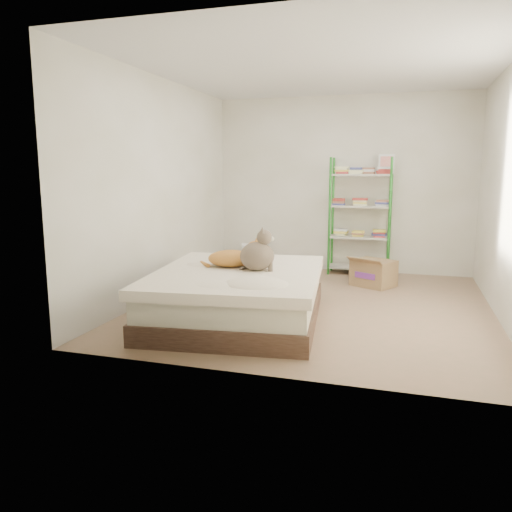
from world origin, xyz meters
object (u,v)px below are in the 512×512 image
at_px(grey_cat, 257,250).
at_px(orange_cat, 231,256).
at_px(bed, 238,295).
at_px(cardboard_box, 374,273).
at_px(shelf_unit, 361,213).
at_px(white_bin, 253,257).

bearing_deg(grey_cat, orange_cat, 57.19).
relative_size(bed, grey_cat, 5.24).
bearing_deg(cardboard_box, bed, -93.06).
distance_m(orange_cat, shelf_unit, 2.79).
xyz_separation_m(shelf_unit, white_bin, (-1.59, -0.15, -0.71)).
distance_m(shelf_unit, cardboard_box, 1.07).
bearing_deg(bed, grey_cat, 9.20).
xyz_separation_m(orange_cat, shelf_unit, (1.09, 2.55, 0.28)).
height_order(orange_cat, cardboard_box, orange_cat).
relative_size(grey_cat, shelf_unit, 0.24).
bearing_deg(bed, shelf_unit, 63.55).
xyz_separation_m(grey_cat, cardboard_box, (1.04, 1.90, -0.55)).
distance_m(bed, orange_cat, 0.42).
distance_m(orange_cat, cardboard_box, 2.30).
height_order(bed, shelf_unit, shelf_unit).
bearing_deg(cardboard_box, grey_cat, -89.63).
height_order(cardboard_box, white_bin, cardboard_box).
xyz_separation_m(bed, white_bin, (-0.63, 2.55, -0.06)).
relative_size(bed, white_bin, 5.30).
bearing_deg(bed, cardboard_box, 51.19).
distance_m(orange_cat, grey_cat, 0.34).
xyz_separation_m(bed, shelf_unit, (0.96, 2.70, 0.65)).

